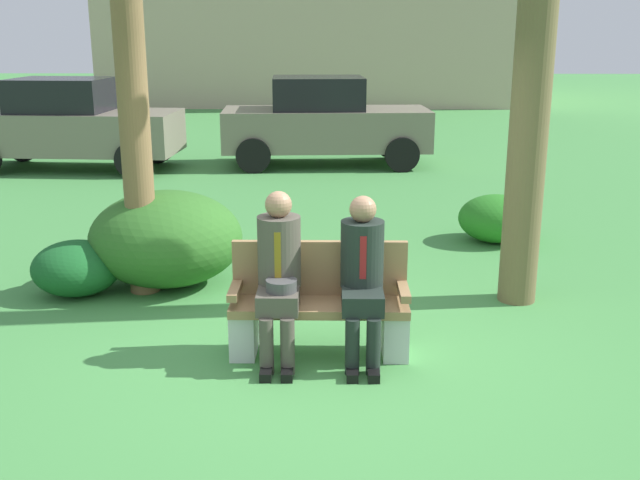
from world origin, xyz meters
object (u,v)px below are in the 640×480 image
object	(u,v)px
shrub_far_lawn	(76,268)
parked_car_far	(324,122)
park_bench	(319,306)
seated_man_right	(362,271)
shrub_mid_lawn	(166,238)
seated_man_left	(279,269)
parked_car_near	(70,125)
shrub_near_bench	(497,218)

from	to	relation	value
shrub_far_lawn	parked_car_far	distance (m)	7.78
park_bench	seated_man_right	distance (m)	0.49
shrub_mid_lawn	shrub_far_lawn	bearing A→B (deg)	-157.74
seated_man_left	shrub_far_lawn	bearing A→B (deg)	145.31
seated_man_left	parked_car_far	distance (m)	8.85
seated_man_right	parked_car_near	bearing A→B (deg)	121.48
seated_man_left	shrub_mid_lawn	world-z (taller)	seated_man_left
seated_man_left	parked_car_far	world-z (taller)	parked_car_far
parked_car_near	parked_car_far	size ratio (longest dim) A/B	1.00
park_bench	seated_man_left	distance (m)	0.48
shrub_mid_lawn	parked_car_far	distance (m)	7.22
seated_man_left	shrub_mid_lawn	bearing A→B (deg)	125.43
shrub_near_bench	shrub_mid_lawn	distance (m)	4.08
seated_man_right	seated_man_left	bearing A→B (deg)	-179.78
park_bench	parked_car_near	size ratio (longest dim) A/B	0.36
shrub_mid_lawn	parked_car_near	xyz separation A→B (m)	(-3.18, 6.54, 0.35)
seated_man_left	shrub_far_lawn	world-z (taller)	seated_man_left
parked_car_near	shrub_far_lawn	bearing A→B (deg)	-71.16
shrub_far_lawn	parked_car_near	distance (m)	7.29
shrub_far_lawn	parked_car_far	world-z (taller)	parked_car_far
shrub_mid_lawn	parked_car_far	xyz separation A→B (m)	(1.54, 7.05, 0.35)
park_bench	seated_man_right	world-z (taller)	seated_man_right
park_bench	shrub_mid_lawn	distance (m)	2.31
park_bench	seated_man_left	xyz separation A→B (m)	(-0.31, -0.12, 0.35)
shrub_far_lawn	parked_car_near	bearing A→B (deg)	108.84
shrub_mid_lawn	parked_car_far	size ratio (longest dim) A/B	0.39
parked_car_far	seated_man_left	bearing A→B (deg)	-91.69
seated_man_right	shrub_near_bench	bearing A→B (deg)	62.52
parked_car_far	shrub_near_bench	bearing A→B (deg)	-67.96
shrub_far_lawn	shrub_mid_lawn	bearing A→B (deg)	22.26
shrub_near_bench	parked_car_near	bearing A→B (deg)	144.69
shrub_mid_lawn	shrub_far_lawn	world-z (taller)	shrub_mid_lawn
seated_man_left	parked_car_near	distance (m)	9.46
seated_man_left	parked_car_far	size ratio (longest dim) A/B	0.34
shrub_near_bench	park_bench	bearing A→B (deg)	-122.60
shrub_mid_lawn	shrub_far_lawn	distance (m)	0.92
shrub_far_lawn	parked_car_near	xyz separation A→B (m)	(-2.35, 6.88, 0.57)
seated_man_left	shrub_mid_lawn	size ratio (longest dim) A/B	0.86
seated_man_left	shrub_near_bench	bearing A→B (deg)	54.71
seated_man_right	shrub_far_lawn	world-z (taller)	seated_man_right
parked_car_near	parked_car_far	xyz separation A→B (m)	(4.72, 0.51, 0.00)
shrub_far_lawn	parked_car_near	world-z (taller)	parked_car_near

